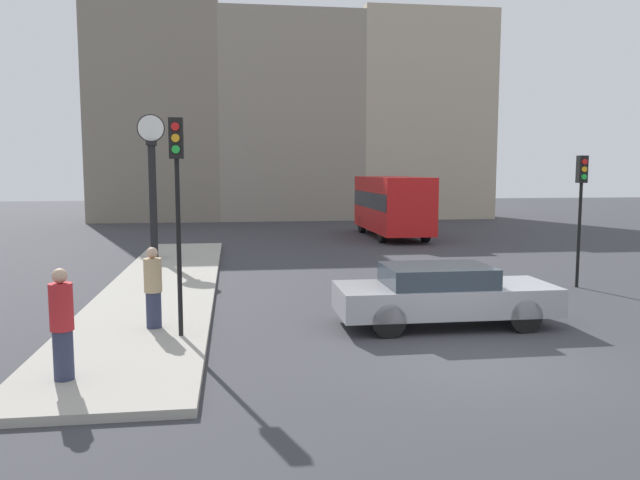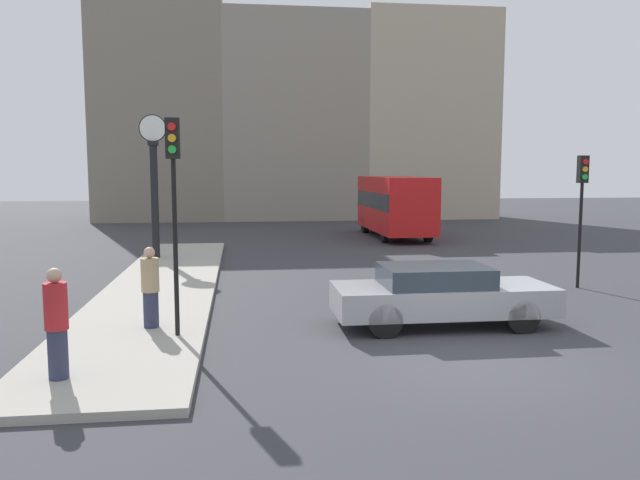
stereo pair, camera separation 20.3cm
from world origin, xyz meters
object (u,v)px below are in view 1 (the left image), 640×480
object	(u,v)px
bus_distant	(392,203)
traffic_light_far	(581,193)
sedan_car	(443,294)
street_clock	(153,184)
pedestrian_tan_coat	(153,288)
traffic_light_near	(177,182)
pedestrian_red_top	(62,324)

from	to	relation	value
bus_distant	traffic_light_far	world-z (taller)	traffic_light_far
sedan_car	traffic_light_far	distance (m)	6.74
sedan_car	street_clock	world-z (taller)	street_clock
sedan_car	pedestrian_tan_coat	size ratio (longest dim) A/B	2.82
street_clock	pedestrian_tan_coat	size ratio (longest dim) A/B	3.14
traffic_light_near	street_clock	bearing A→B (deg)	99.37
traffic_light_near	pedestrian_tan_coat	size ratio (longest dim) A/B	2.53
sedan_car	pedestrian_tan_coat	distance (m)	6.06
sedan_car	traffic_light_far	world-z (taller)	traffic_light_far
traffic_light_near	bus_distant	bearing A→B (deg)	63.95
bus_distant	pedestrian_tan_coat	world-z (taller)	bus_distant
pedestrian_red_top	pedestrian_tan_coat	bearing A→B (deg)	72.33
pedestrian_red_top	traffic_light_near	bearing A→B (deg)	56.43
pedestrian_red_top	pedestrian_tan_coat	size ratio (longest dim) A/B	1.05
sedan_car	traffic_light_near	size ratio (longest dim) A/B	1.12
traffic_light_near	street_clock	distance (m)	11.26
bus_distant	street_clock	bearing A→B (deg)	-146.87
sedan_car	bus_distant	distance (m)	17.84
pedestrian_red_top	pedestrian_tan_coat	distance (m)	3.20
bus_distant	traffic_light_far	bearing A→B (deg)	-82.21
pedestrian_red_top	pedestrian_tan_coat	xyz separation A→B (m)	(0.97, 3.05, -0.04)
traffic_light_far	pedestrian_tan_coat	bearing A→B (deg)	-162.32
traffic_light_far	pedestrian_tan_coat	size ratio (longest dim) A/B	2.27
street_clock	pedestrian_tan_coat	world-z (taller)	street_clock
pedestrian_tan_coat	traffic_light_near	bearing A→B (deg)	-49.85
sedan_car	traffic_light_near	bearing A→B (deg)	-173.88
traffic_light_near	traffic_light_far	distance (m)	11.56
pedestrian_tan_coat	pedestrian_red_top	bearing A→B (deg)	-107.67
street_clock	sedan_car	bearing A→B (deg)	-55.26
sedan_car	bus_distant	world-z (taller)	bus_distant
traffic_light_near	pedestrian_red_top	bearing A→B (deg)	-123.57
street_clock	pedestrian_red_top	distance (m)	13.58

